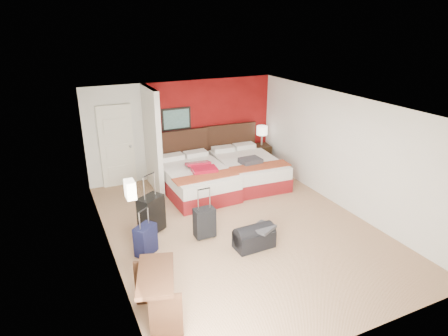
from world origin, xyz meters
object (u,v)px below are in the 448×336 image
bed_right (248,170)px  nightstand (261,155)px  suitcase_black (152,215)px  desk (157,297)px  bed_left (196,180)px  suitcase_navy (146,241)px  table_lamp (262,136)px  red_suitcase_open (201,167)px  duffel_bag (254,238)px  suitcase_charcoal (205,224)px

bed_right → nightstand: size_ratio=3.31×
suitcase_black → desk: (-0.57, -2.42, 0.03)m
bed_left → bed_right: bearing=0.9°
bed_right → suitcase_navy: size_ratio=3.77×
bed_left → nightstand: (2.34, 0.91, -0.00)m
bed_right → suitcase_navy: 3.91m
table_lamp → desk: bearing=-132.8°
red_suitcase_open → table_lamp: table_lamp is taller
bed_left → red_suitcase_open: bearing=-46.7°
red_suitcase_open → suitcase_navy: bearing=-125.9°
red_suitcase_open → nightstand: 2.48m
bed_left → suitcase_black: 2.04m
red_suitcase_open → nightstand: size_ratio=1.26×
bed_left → suitcase_navy: size_ratio=3.81×
suitcase_black → nightstand: bearing=-1.2°
bed_left → duffel_bag: (0.08, -2.74, -0.13)m
bed_left → red_suitcase_open: size_ratio=2.65×
bed_left → desk: desk is taller
suitcase_navy → red_suitcase_open: bearing=9.4°
table_lamp → suitcase_navy: bearing=-143.5°
suitcase_charcoal → duffel_bag: 1.00m
suitcase_black → duffel_bag: bearing=-73.0°
nightstand → table_lamp: bearing=0.0°
nightstand → desk: size_ratio=0.65×
bed_left → bed_right: size_ratio=1.01×
bed_left → suitcase_navy: bed_left is taller
suitcase_charcoal → desk: desk is taller
desk → suitcase_black: bearing=94.1°
bed_right → duffel_bag: 3.12m
table_lamp → suitcase_charcoal: bearing=-135.1°
suitcase_black → suitcase_navy: (-0.31, -0.73, -0.09)m
desk → bed_right: bearing=65.5°
duffel_bag → suitcase_charcoal: bearing=132.5°
suitcase_navy → bed_right: bearing=-3.6°
nightstand → bed_right: bearing=-128.4°
bed_right → suitcase_charcoal: size_ratio=3.56×
suitcase_navy → desk: desk is taller
bed_left → nightstand: bearing=19.6°
table_lamp → bed_right: bearing=-136.2°
bed_right → duffel_bag: (-1.37, -2.80, -0.13)m
red_suitcase_open → desk: desk is taller
suitcase_charcoal → desk: bearing=-128.9°
red_suitcase_open → nightstand: bearing=31.1°
bed_left → nightstand: 2.51m
suitcase_black → duffel_bag: size_ratio=1.01×
nightstand → suitcase_black: suitcase_black is taller
nightstand → desk: desk is taller
table_lamp → desk: 6.47m
suitcase_black → suitcase_navy: 0.80m
table_lamp → suitcase_navy: (-4.12, -3.05, -0.62)m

